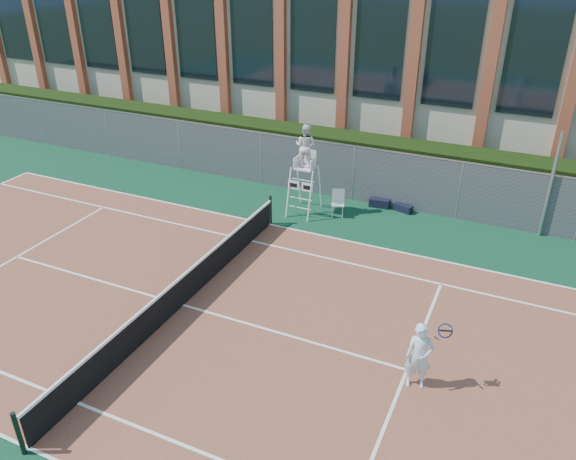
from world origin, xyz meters
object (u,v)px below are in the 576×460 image
at_px(steel_pole, 550,186).
at_px(plastic_chair, 338,200).
at_px(umpire_chair, 305,148).
at_px(tennis_player, 419,356).

distance_m(steel_pole, plastic_chair, 7.18).
height_order(umpire_chair, tennis_player, umpire_chair).
distance_m(steel_pole, umpire_chair, 8.35).
distance_m(steel_pole, tennis_player, 9.42).
xyz_separation_m(umpire_chair, plastic_chair, (1.23, 0.26, -1.91)).
relative_size(steel_pole, plastic_chair, 3.76).
bearing_deg(tennis_player, plastic_chair, 121.67).
distance_m(plastic_chair, tennis_player, 9.07).
height_order(steel_pole, tennis_player, steel_pole).
height_order(umpire_chair, plastic_chair, umpire_chair).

